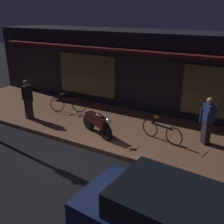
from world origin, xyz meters
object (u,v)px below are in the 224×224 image
object	(u,v)px
motorcycle	(97,122)
bicycle_parked	(162,131)
person_photographer	(28,99)
bicycle_extra	(68,104)
person_bystander	(208,120)

from	to	relation	value
motorcycle	bicycle_parked	world-z (taller)	motorcycle
motorcycle	bicycle_parked	distance (m)	2.33
bicycle_parked	person_photographer	world-z (taller)	person_photographer
bicycle_extra	person_photographer	bearing A→B (deg)	-123.02
motorcycle	person_bystander	bearing A→B (deg)	19.72
motorcycle	bicycle_parked	xyz separation A→B (m)	(2.21, 0.73, -0.14)
bicycle_extra	person_bystander	size ratio (longest dim) A/B	0.90
bicycle_parked	person_bystander	distance (m)	1.58
motorcycle	person_bystander	xyz separation A→B (m)	(3.59, 1.29, 0.38)
bicycle_parked	bicycle_extra	size ratio (longest dim) A/B	1.08
person_photographer	person_bystander	xyz separation A→B (m)	(6.99, 1.39, 0.00)
bicycle_parked	person_bystander	xyz separation A→B (m)	(1.39, 0.56, 0.52)
bicycle_parked	person_photographer	size ratio (longest dim) A/B	0.97
motorcycle	bicycle_parked	size ratio (longest dim) A/B	1.00
person_bystander	person_photographer	bearing A→B (deg)	-168.75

